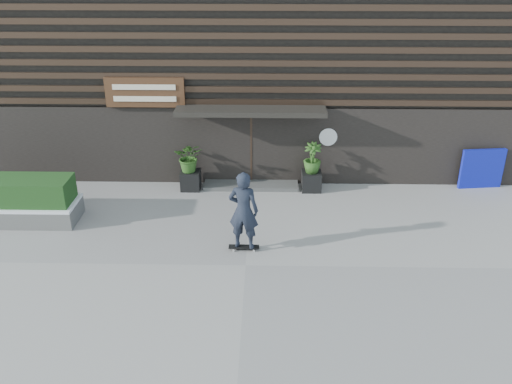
{
  "coord_description": "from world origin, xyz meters",
  "views": [
    {
      "loc": [
        0.49,
        -11.26,
        7.32
      ],
      "look_at": [
        0.22,
        1.87,
        1.1
      ],
      "focal_mm": 38.32,
      "sensor_mm": 36.0,
      "label": 1
    }
  ],
  "objects_px": {
    "planter_pot_right": "(311,181)",
    "raised_bed": "(16,212)",
    "planter_pot_left": "(191,180)",
    "blue_tarp": "(482,169)",
    "skateboarder": "(244,211)"
  },
  "relations": [
    {
      "from": "planter_pot_right",
      "to": "raised_bed",
      "type": "relative_size",
      "value": 0.17
    },
    {
      "from": "planter_pot_right",
      "to": "blue_tarp",
      "type": "bearing_deg",
      "value": 3.2
    },
    {
      "from": "planter_pot_left",
      "to": "planter_pot_right",
      "type": "relative_size",
      "value": 1.0
    },
    {
      "from": "planter_pot_left",
      "to": "skateboarder",
      "type": "relative_size",
      "value": 0.28
    },
    {
      "from": "skateboarder",
      "to": "blue_tarp",
      "type": "bearing_deg",
      "value": 28.4
    },
    {
      "from": "raised_bed",
      "to": "skateboarder",
      "type": "bearing_deg",
      "value": -12.76
    },
    {
      "from": "planter_pot_right",
      "to": "raised_bed",
      "type": "height_order",
      "value": "planter_pot_right"
    },
    {
      "from": "planter_pot_left",
      "to": "raised_bed",
      "type": "bearing_deg",
      "value": -154.66
    },
    {
      "from": "planter_pot_left",
      "to": "raised_bed",
      "type": "distance_m",
      "value": 5.14
    },
    {
      "from": "raised_bed",
      "to": "blue_tarp",
      "type": "relative_size",
      "value": 2.55
    },
    {
      "from": "planter_pot_left",
      "to": "blue_tarp",
      "type": "bearing_deg",
      "value": 1.87
    },
    {
      "from": "blue_tarp",
      "to": "raised_bed",
      "type": "bearing_deg",
      "value": -176.46
    },
    {
      "from": "planter_pot_left",
      "to": "planter_pot_right",
      "type": "xyz_separation_m",
      "value": [
        3.8,
        0.0,
        0.0
      ]
    },
    {
      "from": "skateboarder",
      "to": "raised_bed",
      "type": "bearing_deg",
      "value": 167.24
    },
    {
      "from": "raised_bed",
      "to": "blue_tarp",
      "type": "height_order",
      "value": "blue_tarp"
    }
  ]
}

